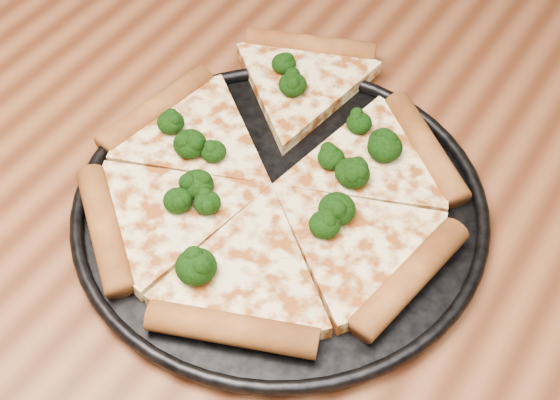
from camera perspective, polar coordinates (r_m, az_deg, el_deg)
The scene contains 4 objects.
dining_table at distance 0.75m, azimuth -5.71°, elevation -3.11°, with size 1.20×0.90×0.75m.
pizza_pan at distance 0.65m, azimuth -0.00°, elevation -0.48°, with size 0.33×0.33×0.02m.
pizza at distance 0.65m, azimuth -0.44°, elevation 1.44°, with size 0.31×0.36×0.02m.
broccoli_florets at distance 0.65m, azimuth 0.22°, elevation 2.29°, with size 0.19×0.25×0.02m.
Camera 1 is at (0.31, -0.34, 1.25)m, focal length 52.46 mm.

